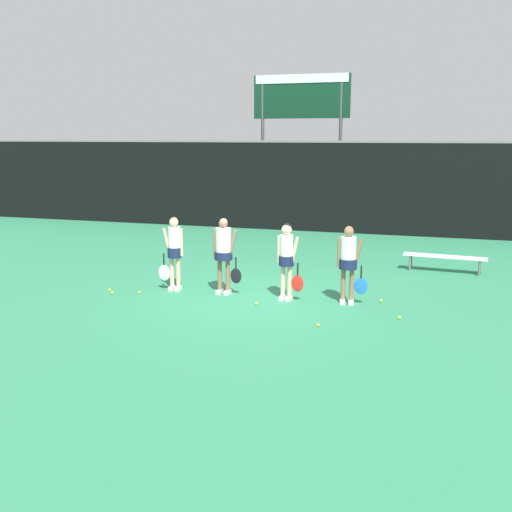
% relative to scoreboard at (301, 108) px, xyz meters
% --- Properties ---
extents(ground_plane, '(140.00, 140.00, 0.00)m').
position_rel_scoreboard_xyz_m(ground_plane, '(1.62, -11.35, -4.62)').
color(ground_plane, '#2D7F56').
extents(fence_windscreen, '(60.00, 0.08, 3.38)m').
position_rel_scoreboard_xyz_m(fence_windscreen, '(1.62, -1.75, -2.91)').
color(fence_windscreen, black).
rests_on(fence_windscreen, ground_plane).
extents(scoreboard, '(3.87, 0.15, 5.91)m').
position_rel_scoreboard_xyz_m(scoreboard, '(0.00, 0.00, 0.00)').
color(scoreboard, '#515156').
rests_on(scoreboard, ground_plane).
extents(bench_courtside, '(2.16, 0.53, 0.44)m').
position_rel_scoreboard_xyz_m(bench_courtside, '(5.67, -7.48, -4.23)').
color(bench_courtside, silver).
rests_on(bench_courtside, ground_plane).
extents(player_0, '(0.62, 0.33, 1.72)m').
position_rel_scoreboard_xyz_m(player_0, '(-0.36, -11.30, -3.61)').
color(player_0, beige).
rests_on(player_0, ground_plane).
extents(player_1, '(0.67, 0.41, 1.74)m').
position_rel_scoreboard_xyz_m(player_1, '(0.85, -11.27, -3.58)').
color(player_1, '#8C664C').
rests_on(player_1, ground_plane).
extents(player_2, '(0.61, 0.33, 1.70)m').
position_rel_scoreboard_xyz_m(player_2, '(2.34, -11.35, -3.61)').
color(player_2, beige).
rests_on(player_2, ground_plane).
extents(player_3, '(0.66, 0.38, 1.69)m').
position_rel_scoreboard_xyz_m(player_3, '(3.67, -11.26, -3.62)').
color(player_3, '#8C664C').
rests_on(player_3, ground_plane).
extents(tennis_ball_0, '(0.07, 0.07, 0.07)m').
position_rel_scoreboard_xyz_m(tennis_ball_0, '(-1.58, -12.07, -4.58)').
color(tennis_ball_0, '#CCE033').
rests_on(tennis_ball_0, ground_plane).
extents(tennis_ball_1, '(0.07, 0.07, 0.07)m').
position_rel_scoreboard_xyz_m(tennis_ball_1, '(-1.77, -11.87, -4.58)').
color(tennis_ball_1, '#CCE033').
rests_on(tennis_ball_1, ground_plane).
extents(tennis_ball_2, '(0.07, 0.07, 0.07)m').
position_rel_scoreboard_xyz_m(tennis_ball_2, '(0.52, -10.02, -4.58)').
color(tennis_ball_2, '#CCE033').
rests_on(tennis_ball_2, ground_plane).
extents(tennis_ball_3, '(0.07, 0.07, 0.07)m').
position_rel_scoreboard_xyz_m(tennis_ball_3, '(1.84, -11.96, -4.58)').
color(tennis_ball_3, '#CCE033').
rests_on(tennis_ball_3, ground_plane).
extents(tennis_ball_4, '(0.06, 0.06, 0.06)m').
position_rel_scoreboard_xyz_m(tennis_ball_4, '(3.40, -13.02, -4.58)').
color(tennis_ball_4, '#CCE033').
rests_on(tennis_ball_4, ground_plane).
extents(tennis_ball_5, '(0.07, 0.07, 0.07)m').
position_rel_scoreboard_xyz_m(tennis_ball_5, '(4.36, -10.95, -4.58)').
color(tennis_ball_5, '#CCE033').
rests_on(tennis_ball_5, ground_plane).
extents(tennis_ball_6, '(0.07, 0.07, 0.07)m').
position_rel_scoreboard_xyz_m(tennis_ball_6, '(-1.00, -11.87, -4.58)').
color(tennis_ball_6, '#CCE033').
rests_on(tennis_ball_6, ground_plane).
extents(tennis_ball_7, '(0.07, 0.07, 0.07)m').
position_rel_scoreboard_xyz_m(tennis_ball_7, '(4.83, -12.09, -4.58)').
color(tennis_ball_7, '#CCE033').
rests_on(tennis_ball_7, ground_plane).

